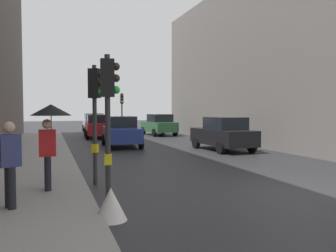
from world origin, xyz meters
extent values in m
plane|color=#28282B|center=(0.00, 0.00, 0.00)|extent=(120.00, 120.00, 0.00)
cube|color=gray|center=(-6.61, 6.00, 0.08)|extent=(3.04, 40.00, 0.16)
cube|color=slate|center=(11.09, 12.25, 5.19)|extent=(12.00, 24.18, 10.37)
cylinder|color=#2D2D2D|center=(-4.79, 0.45, 1.70)|extent=(0.12, 0.12, 3.39)
cube|color=black|center=(-4.79, 0.45, 2.87)|extent=(0.32, 0.27, 0.84)
cube|color=yellow|center=(-4.79, 0.45, 1.05)|extent=(0.18, 0.21, 0.24)
sphere|color=#2D231E|center=(-4.60, 0.43, 3.13)|extent=(0.18, 0.18, 0.18)
sphere|color=#2D231E|center=(-4.60, 0.43, 2.87)|extent=(0.18, 0.18, 0.18)
sphere|color=green|center=(-4.60, 0.43, 2.61)|extent=(0.18, 0.18, 0.18)
cylinder|color=#2D2D2D|center=(0.05, 23.24, 1.80)|extent=(0.12, 0.12, 3.61)
cube|color=black|center=(0.05, 23.24, 3.09)|extent=(0.24, 0.30, 0.84)
cube|color=yellow|center=(0.05, 23.24, 1.05)|extent=(0.20, 0.16, 0.24)
sphere|color=#2D231E|center=(0.05, 23.05, 3.35)|extent=(0.18, 0.18, 0.18)
sphere|color=#2D231E|center=(0.05, 23.05, 3.09)|extent=(0.18, 0.18, 0.18)
sphere|color=green|center=(0.05, 23.05, 2.83)|extent=(0.18, 0.18, 0.18)
cylinder|color=#2D2D2D|center=(-4.79, 2.81, 1.72)|extent=(0.12, 0.12, 3.43)
cube|color=black|center=(-4.79, 2.81, 2.91)|extent=(0.38, 0.36, 0.84)
cube|color=yellow|center=(-4.79, 2.81, 1.05)|extent=(0.24, 0.25, 0.24)
sphere|color=#2D231E|center=(-4.63, 2.72, 3.17)|extent=(0.18, 0.18, 0.18)
sphere|color=#2D231E|center=(-4.63, 2.72, 2.91)|extent=(0.18, 0.18, 0.18)
sphere|color=green|center=(-4.63, 2.72, 2.65)|extent=(0.18, 0.18, 0.18)
cube|color=black|center=(2.65, 9.21, 0.72)|extent=(2.01, 4.29, 0.80)
cube|color=black|center=(2.66, 8.96, 1.44)|extent=(1.70, 2.08, 0.64)
cylinder|color=black|center=(1.68, 10.51, 0.32)|extent=(0.25, 0.65, 0.64)
cylinder|color=black|center=(3.48, 10.60, 0.32)|extent=(0.25, 0.65, 0.64)
cylinder|color=black|center=(1.82, 7.81, 0.32)|extent=(0.25, 0.65, 0.64)
cylinder|color=black|center=(3.62, 7.90, 0.32)|extent=(0.25, 0.65, 0.64)
cube|color=#2D6038|center=(2.64, 20.63, 0.72)|extent=(2.10, 4.32, 0.80)
cube|color=black|center=(2.66, 20.38, 1.44)|extent=(1.74, 2.11, 0.64)
cylinder|color=black|center=(1.65, 21.91, 0.32)|extent=(0.27, 0.65, 0.64)
cylinder|color=black|center=(3.44, 22.05, 0.32)|extent=(0.27, 0.65, 0.64)
cylinder|color=black|center=(1.85, 19.22, 0.32)|extent=(0.27, 0.65, 0.64)
cylinder|color=black|center=(3.64, 19.35, 0.32)|extent=(0.27, 0.65, 0.64)
cube|color=#BCBCC1|center=(-1.95, 26.78, 0.72)|extent=(1.88, 4.23, 0.80)
cube|color=black|center=(-1.94, 27.03, 1.44)|extent=(1.64, 2.03, 0.64)
cylinder|color=black|center=(-1.07, 25.41, 0.32)|extent=(0.23, 0.64, 0.64)
cylinder|color=black|center=(-2.87, 25.44, 0.32)|extent=(0.23, 0.64, 0.64)
cylinder|color=black|center=(-1.02, 28.11, 0.32)|extent=(0.23, 0.64, 0.64)
cylinder|color=black|center=(-2.82, 28.14, 0.32)|extent=(0.23, 0.64, 0.64)
cube|color=red|center=(-2.48, 19.63, 0.72)|extent=(2.01, 4.29, 0.80)
cube|color=black|center=(-2.47, 19.88, 1.44)|extent=(1.70, 2.08, 0.64)
cylinder|color=black|center=(-1.66, 18.23, 0.32)|extent=(0.25, 0.65, 0.64)
cylinder|color=black|center=(-3.45, 18.33, 0.32)|extent=(0.25, 0.65, 0.64)
cylinder|color=black|center=(-1.52, 20.93, 0.32)|extent=(0.25, 0.65, 0.64)
cylinder|color=black|center=(-3.31, 21.02, 0.32)|extent=(0.25, 0.65, 0.64)
cube|color=navy|center=(-2.06, 12.74, 0.72)|extent=(2.04, 4.30, 0.80)
cube|color=black|center=(-2.05, 12.99, 1.44)|extent=(1.71, 2.09, 0.64)
cylinder|color=black|center=(-1.24, 11.34, 0.32)|extent=(0.26, 0.65, 0.64)
cylinder|color=black|center=(-3.04, 11.44, 0.32)|extent=(0.26, 0.65, 0.64)
cylinder|color=black|center=(-1.09, 14.03, 0.32)|extent=(0.26, 0.65, 0.64)
cylinder|color=black|center=(-2.89, 14.14, 0.32)|extent=(0.26, 0.65, 0.64)
cylinder|color=black|center=(-6.09, 1.87, 0.58)|extent=(0.16, 0.16, 0.85)
cylinder|color=black|center=(-6.08, 1.67, 0.58)|extent=(0.16, 0.16, 0.85)
cube|color=red|center=(-6.08, 1.77, 1.34)|extent=(0.41, 0.27, 0.66)
sphere|color=tan|center=(-6.08, 1.77, 1.81)|extent=(0.24, 0.24, 0.24)
cylinder|color=black|center=(-5.98, 1.77, 1.59)|extent=(0.02, 0.02, 0.90)
cone|color=black|center=(-5.98, 1.77, 2.16)|extent=(1.00, 1.00, 0.28)
cylinder|color=black|center=(-6.84, 0.41, 0.58)|extent=(0.16, 0.16, 0.85)
cylinder|color=black|center=(-6.77, 0.23, 0.58)|extent=(0.16, 0.16, 0.85)
cube|color=navy|center=(-6.80, 0.32, 1.34)|extent=(0.47, 0.39, 0.66)
sphere|color=tan|center=(-6.80, 0.32, 1.81)|extent=(0.24, 0.24, 0.24)
cone|color=silver|center=(-4.91, -0.63, 0.33)|extent=(0.64, 0.64, 0.65)
camera|label=1|loc=(-6.03, -7.43, 2.18)|focal=37.62mm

